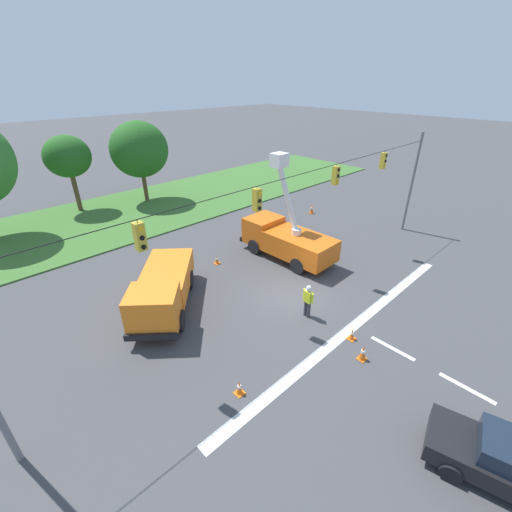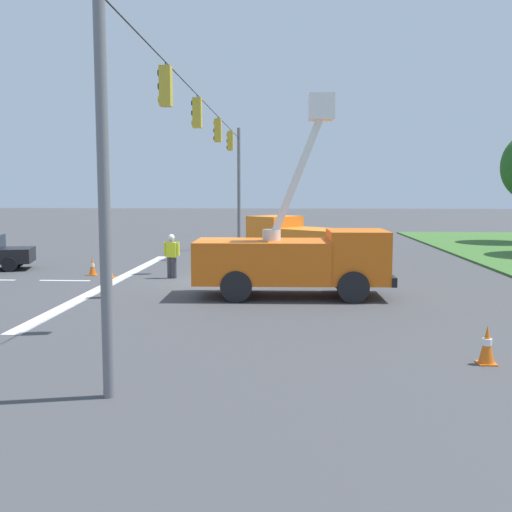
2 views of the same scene
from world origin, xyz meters
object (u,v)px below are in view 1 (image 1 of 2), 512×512
object	(u,v)px
tree_centre	(67,157)
utility_truck_support_near	(163,289)
traffic_cone_foreground_right	(312,209)
traffic_cone_mid_left	(363,353)
sedan_black	(512,464)
traffic_cone_near_bucket	(239,388)
traffic_cone_foreground_left	(217,260)
traffic_cone_mid_right	(352,334)
road_worker	(308,299)
tree_east	(139,150)
utility_truck_bucket_lift	(286,238)

from	to	relation	value
tree_centre	utility_truck_support_near	world-z (taller)	tree_centre
traffic_cone_foreground_right	traffic_cone_mid_left	distance (m)	17.24
sedan_black	traffic_cone_near_bucket	xyz separation A→B (m)	(-3.55, 7.73, -0.49)
utility_truck_support_near	traffic_cone_foreground_left	distance (m)	5.27
traffic_cone_mid_right	traffic_cone_near_bucket	world-z (taller)	traffic_cone_near_bucket
traffic_cone_foreground_left	traffic_cone_mid_right	bearing A→B (deg)	-89.90
tree_centre	road_worker	bearing A→B (deg)	-83.48
traffic_cone_mid_right	tree_east	bearing A→B (deg)	83.53
tree_east	traffic_cone_foreground_right	xyz separation A→B (m)	(8.73, -12.72, -4.38)
utility_truck_bucket_lift	traffic_cone_foreground_left	world-z (taller)	utility_truck_bucket_lift
sedan_black	traffic_cone_foreground_left	bearing A→B (deg)	82.74
tree_east	road_worker	world-z (taller)	tree_east
tree_east	sedan_black	xyz separation A→B (m)	(-4.80, -30.37, -3.99)
utility_truck_bucket_lift	utility_truck_support_near	bearing A→B (deg)	176.63
tree_east	traffic_cone_mid_left	world-z (taller)	tree_east
traffic_cone_foreground_right	traffic_cone_mid_left	world-z (taller)	traffic_cone_foreground_right
utility_truck_support_near	tree_centre	bearing A→B (deg)	83.28
traffic_cone_mid_left	traffic_cone_near_bucket	size ratio (longest dim) A/B	1.20
traffic_cone_foreground_right	traffic_cone_mid_left	bearing A→B (deg)	-135.08
traffic_cone_mid_left	road_worker	bearing A→B (deg)	79.57
traffic_cone_foreground_left	traffic_cone_foreground_right	world-z (taller)	traffic_cone_foreground_right
tree_east	traffic_cone_foreground_left	xyz separation A→B (m)	(-2.73, -14.11, -4.51)
road_worker	traffic_cone_mid_right	world-z (taller)	road_worker
utility_truck_support_near	traffic_cone_mid_left	bearing A→B (deg)	-65.33
traffic_cone_foreground_right	utility_truck_support_near	bearing A→B (deg)	-168.63
road_worker	traffic_cone_mid_right	distance (m)	2.58
traffic_cone_foreground_left	traffic_cone_mid_left	bearing A→B (deg)	-93.96
traffic_cone_foreground_left	traffic_cone_near_bucket	xyz separation A→B (m)	(-5.63, -8.53, 0.02)
traffic_cone_mid_right	traffic_cone_near_bucket	distance (m)	5.78
traffic_cone_foreground_right	traffic_cone_mid_left	xyz separation A→B (m)	(-12.21, -12.17, -0.03)
utility_truck_support_near	traffic_cone_near_bucket	size ratio (longest dim) A/B	10.22
road_worker	traffic_cone_mid_left	world-z (taller)	road_worker
tree_centre	utility_truck_bucket_lift	world-z (taller)	utility_truck_bucket_lift
tree_centre	sedan_black	xyz separation A→B (m)	(0.68, -32.06, -3.90)
utility_truck_support_near	traffic_cone_mid_left	world-z (taller)	utility_truck_support_near
utility_truck_support_near	sedan_black	world-z (taller)	utility_truck_support_near
tree_east	traffic_cone_foreground_right	world-z (taller)	tree_east
traffic_cone_foreground_right	utility_truck_bucket_lift	bearing A→B (deg)	-153.63
traffic_cone_foreground_right	traffic_cone_near_bucket	bearing A→B (deg)	-149.88
utility_truck_support_near	sedan_black	size ratio (longest dim) A/B	1.37
utility_truck_bucket_lift	traffic_cone_foreground_left	distance (m)	4.64
tree_east	traffic_cone_mid_left	bearing A→B (deg)	-97.94
tree_centre	utility_truck_bucket_lift	distance (m)	19.63
traffic_cone_mid_right	utility_truck_support_near	bearing A→B (deg)	121.53
tree_east	traffic_cone_mid_right	bearing A→B (deg)	-96.47
traffic_cone_near_bucket	traffic_cone_mid_right	bearing A→B (deg)	-12.64
tree_centre	traffic_cone_mid_right	xyz separation A→B (m)	(2.77, -25.59, -4.42)
utility_truck_bucket_lift	utility_truck_support_near	distance (m)	8.67
traffic_cone_mid_left	utility_truck_support_near	bearing A→B (deg)	114.67
traffic_cone_mid_left	traffic_cone_foreground_left	bearing A→B (deg)	86.04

